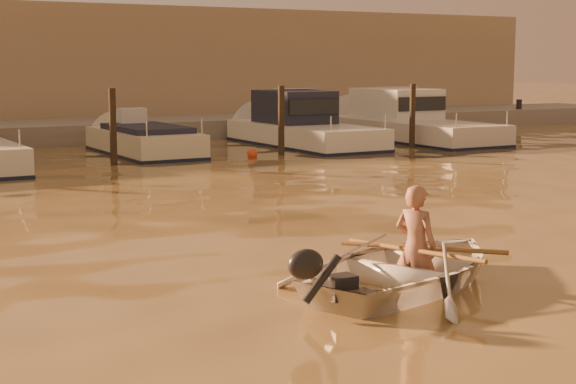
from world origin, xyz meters
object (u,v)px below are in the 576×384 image
moored_boat_3 (144,147)px  waterfront_building (8,69)px  moored_boat_5 (409,122)px  person (416,247)px  moored_boat_4 (304,126)px  dinghy (411,267)px

moored_boat_3 → waterfront_building: (-1.45, 11.00, 2.17)m
moored_boat_5 → waterfront_building: (-11.05, 11.00, 1.77)m
person → moored_boat_4: size_ratio=0.21×
person → moored_boat_4: 17.89m
person → moored_boat_5: size_ratio=0.18×
dinghy → person: 0.25m
moored_boat_4 → waterfront_building: 13.09m
dinghy → moored_boat_5: 20.18m
dinghy → moored_boat_4: (7.99, 16.08, 0.40)m
person → moored_boat_3: person is taller
dinghy → moored_boat_4: moored_boat_4 is taller
moored_boat_4 → waterfront_building: waterfront_building is taller
dinghy → person: person is taller
moored_boat_3 → waterfront_building: waterfront_building is taller
dinghy → waterfront_building: size_ratio=0.07×
moored_boat_5 → waterfront_building: 15.69m
person → moored_boat_4: bearing=-48.5°
moored_boat_4 → moored_boat_5: bearing=0.0°
person → waterfront_building: 27.14m
waterfront_building → dinghy: bearing=-92.4°
person → moored_boat_5: (12.08, 16.05, 0.17)m
person → moored_boat_4: moored_boat_4 is taller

